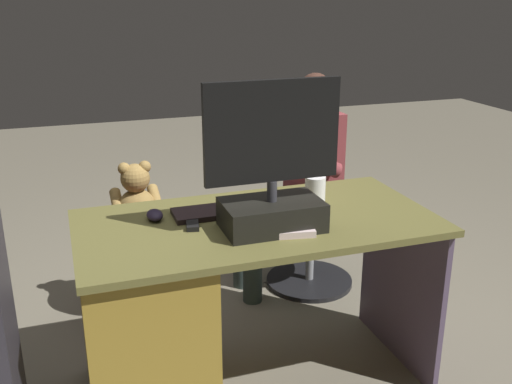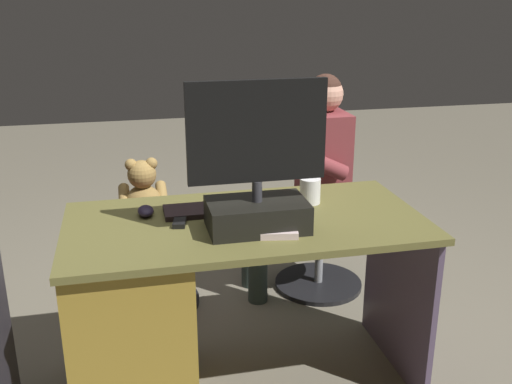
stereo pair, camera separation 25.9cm
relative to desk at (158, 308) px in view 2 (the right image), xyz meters
name	(u,v)px [view 2 (the right image)]	position (x,y,z in m)	size (l,w,h in m)	color
ground_plane	(233,341)	(-0.34, -0.30, -0.38)	(10.00, 10.00, 0.00)	#706958
desk	(158,308)	(0.00, 0.00, 0.00)	(1.33, 0.67, 0.72)	brown
monitor	(257,185)	(-0.36, 0.09, 0.50)	(0.48, 0.22, 0.53)	black
keyboard	(219,209)	(-0.26, -0.11, 0.34)	(0.42, 0.14, 0.02)	black
computer_mouse	(146,211)	(0.02, -0.12, 0.35)	(0.06, 0.10, 0.04)	#251D32
cup	(310,191)	(-0.63, -0.12, 0.38)	(0.08, 0.08, 0.10)	white
tv_remote	(180,219)	(-0.10, -0.03, 0.34)	(0.04, 0.15, 0.02)	black
notebook_binder	(264,221)	(-0.40, 0.06, 0.34)	(0.22, 0.30, 0.02)	beige
office_chair_teddy	(147,258)	(0.01, -0.73, -0.13)	(0.50, 0.50, 0.45)	black
teddy_bear	(143,194)	(0.01, -0.74, 0.21)	(0.23, 0.23, 0.32)	olive
visitor_chair	(320,240)	(-0.89, -0.73, -0.11)	(0.47, 0.47, 0.45)	black
person	(307,169)	(-0.81, -0.73, 0.28)	(0.51, 0.47, 1.14)	brown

